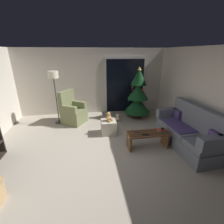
% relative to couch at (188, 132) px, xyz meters
% --- Properties ---
extents(ground_plane, '(7.00, 7.00, 0.00)m').
position_rel_couch_xyz_m(ground_plane, '(-2.32, -0.10, -0.40)').
color(ground_plane, '#9E9384').
extents(wall_back, '(5.72, 0.12, 2.50)m').
position_rel_couch_xyz_m(wall_back, '(-2.32, 2.96, 0.85)').
color(wall_back, beige).
rests_on(wall_back, ground).
extents(wall_right, '(0.12, 6.00, 2.50)m').
position_rel_couch_xyz_m(wall_right, '(0.54, -0.10, 0.85)').
color(wall_right, beige).
rests_on(wall_right, ground).
extents(patio_door_frame, '(1.60, 0.02, 2.20)m').
position_rel_couch_xyz_m(patio_door_frame, '(-1.03, 2.89, 0.70)').
color(patio_door_frame, silver).
rests_on(patio_door_frame, ground).
extents(patio_door_glass, '(1.50, 0.02, 2.10)m').
position_rel_couch_xyz_m(patio_door_glass, '(-1.03, 2.87, 0.65)').
color(patio_door_glass, black).
rests_on(patio_door_glass, ground).
extents(couch, '(0.88, 1.98, 1.08)m').
position_rel_couch_xyz_m(couch, '(0.00, 0.00, 0.00)').
color(couch, slate).
rests_on(couch, ground).
extents(coffee_table, '(1.10, 0.40, 0.42)m').
position_rel_couch_xyz_m(coffee_table, '(-1.06, 0.10, -0.12)').
color(coffee_table, brown).
rests_on(coffee_table, ground).
extents(remote_graphite, '(0.16, 0.05, 0.02)m').
position_rel_couch_xyz_m(remote_graphite, '(-1.34, 0.15, 0.03)').
color(remote_graphite, '#333338').
rests_on(remote_graphite, coffee_table).
extents(remote_black, '(0.16, 0.06, 0.02)m').
position_rel_couch_xyz_m(remote_black, '(-1.17, 0.01, 0.03)').
color(remote_black, black).
rests_on(remote_black, coffee_table).
extents(book_stack, '(0.25, 0.22, 0.07)m').
position_rel_couch_xyz_m(book_stack, '(-0.70, 0.09, 0.05)').
color(book_stack, '#337042').
rests_on(book_stack, coffee_table).
extents(cell_phone, '(0.13, 0.16, 0.01)m').
position_rel_couch_xyz_m(cell_phone, '(-0.68, 0.10, 0.10)').
color(cell_phone, black).
rests_on(cell_phone, book_stack).
extents(christmas_tree, '(0.96, 0.96, 1.88)m').
position_rel_couch_xyz_m(christmas_tree, '(-0.72, 2.12, 0.44)').
color(christmas_tree, '#4C1E19').
rests_on(christmas_tree, ground).
extents(armchair, '(0.95, 0.94, 1.13)m').
position_rel_couch_xyz_m(armchair, '(-3.08, 2.00, 0.00)').
color(armchair, olive).
rests_on(armchair, ground).
extents(floor_lamp, '(0.32, 0.32, 1.78)m').
position_rel_couch_xyz_m(floor_lamp, '(-3.59, 2.06, 1.11)').
color(floor_lamp, '#2D2D30').
rests_on(floor_lamp, ground).
extents(ottoman, '(0.44, 0.44, 0.42)m').
position_rel_couch_xyz_m(ottoman, '(-1.96, 1.00, -0.19)').
color(ottoman, '#B2A893').
rests_on(ottoman, ground).
extents(teddy_bear_honey, '(0.21, 0.21, 0.29)m').
position_rel_couch_xyz_m(teddy_bear_honey, '(-1.95, 0.99, 0.14)').
color(teddy_bear_honey, tan).
rests_on(teddy_bear_honey, ottoman).
extents(teddy_bear_cream_by_tree, '(0.21, 0.21, 0.29)m').
position_rel_couch_xyz_m(teddy_bear_cream_by_tree, '(-1.51, 1.83, -0.28)').
color(teddy_bear_cream_by_tree, beige).
rests_on(teddy_bear_cream_by_tree, ground).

